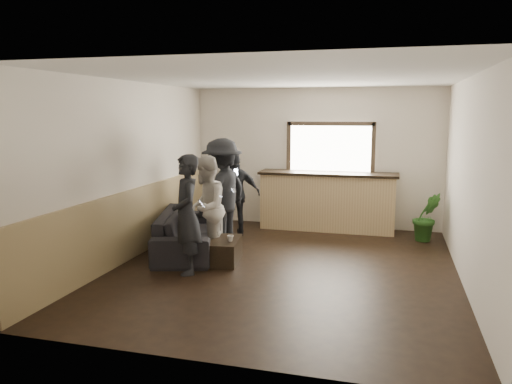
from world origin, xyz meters
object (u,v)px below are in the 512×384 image
(bar_counter, at_px, (328,198))
(sofa, at_px, (188,231))
(potted_plant, at_px, (427,217))
(person_a, at_px, (187,214))
(cup_b, at_px, (230,238))
(person_d, at_px, (235,194))
(cup_a, at_px, (217,234))
(person_c, at_px, (222,193))
(coffee_table, at_px, (224,251))
(person_b, at_px, (206,208))

(bar_counter, distance_m, sofa, 3.02)
(potted_plant, distance_m, person_a, 4.48)
(cup_b, relative_size, person_d, 0.06)
(cup_a, relative_size, person_c, 0.07)
(person_d, bearing_deg, coffee_table, 79.86)
(coffee_table, distance_m, cup_a, 0.32)
(potted_plant, distance_m, person_b, 4.04)
(person_d, bearing_deg, bar_counter, -170.92)
(sofa, xyz_separation_m, potted_plant, (3.91, 1.74, 0.11))
(coffee_table, xyz_separation_m, potted_plant, (3.11, 2.19, 0.27))
(person_c, bearing_deg, potted_plant, 125.73)
(person_a, bearing_deg, cup_a, 135.48)
(person_b, distance_m, person_c, 0.81)
(person_b, height_order, person_c, person_c)
(cup_b, bearing_deg, cup_a, 143.71)
(person_a, height_order, person_d, person_a)
(person_a, height_order, person_c, person_c)
(cup_a, distance_m, person_b, 0.45)
(sofa, bearing_deg, person_c, -59.28)
(person_d, bearing_deg, potted_plant, 166.56)
(coffee_table, height_order, person_c, person_c)
(cup_a, relative_size, person_a, 0.07)
(person_b, bearing_deg, bar_counter, 137.12)
(sofa, height_order, potted_plant, potted_plant)
(person_b, bearing_deg, sofa, -135.67)
(cup_b, xyz_separation_m, person_c, (-0.48, 1.01, 0.53))
(bar_counter, bearing_deg, potted_plant, -13.70)
(bar_counter, bearing_deg, person_d, -148.98)
(potted_plant, bearing_deg, bar_counter, 166.30)
(sofa, height_order, person_d, person_d)
(cup_a, xyz_separation_m, person_a, (-0.17, -0.78, 0.46))
(person_a, bearing_deg, potted_plant, 97.42)
(potted_plant, bearing_deg, cup_b, -142.73)
(sofa, relative_size, person_b, 1.39)
(coffee_table, height_order, person_b, person_b)
(cup_b, bearing_deg, coffee_table, 148.48)
(person_b, bearing_deg, cup_b, 55.92)
(person_a, relative_size, person_b, 1.05)
(coffee_table, relative_size, person_c, 0.43)
(sofa, xyz_separation_m, person_d, (0.45, 1.22, 0.46))
(coffee_table, height_order, cup_a, cup_a)
(coffee_table, relative_size, person_a, 0.47)
(potted_plant, bearing_deg, cup_a, -147.99)
(sofa, relative_size, cup_b, 22.68)
(sofa, height_order, coffee_table, sofa)
(cup_b, bearing_deg, bar_counter, 67.40)
(cup_b, height_order, person_a, person_a)
(person_b, xyz_separation_m, person_c, (-0.00, 0.80, 0.12))
(coffee_table, xyz_separation_m, cup_a, (-0.17, 0.14, 0.23))
(bar_counter, xyz_separation_m, person_d, (-1.61, -0.97, 0.15))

